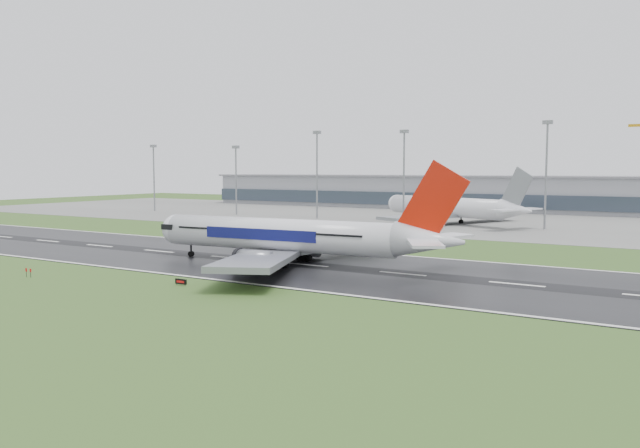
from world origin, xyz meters
The scene contains 12 objects.
ground centered at (0.00, 0.00, 0.00)m, with size 520.00×520.00×0.00m, color #2E4F1D.
runway centered at (0.00, 0.00, 0.05)m, with size 400.00×45.00×0.10m, color black.
apron centered at (0.00, 125.00, 0.04)m, with size 400.00×130.00×0.08m, color slate.
terminal centered at (0.00, 185.00, 7.50)m, with size 240.00×36.00×15.00m, color gray.
main_airliner centered at (38.23, -0.99, 9.74)m, with size 65.32×62.21×19.28m, color silver, non-canonical shape.
parked_airliner centered at (32.93, 102.84, 9.38)m, with size 63.44×59.07×18.60m, color silver, non-canonical shape.
runway_sign centered at (33.56, -28.35, 0.52)m, with size 2.30×0.26×1.04m, color black, non-canonical shape.
floodmast_0 centered at (-103.69, 100.00, 14.17)m, with size 0.64×0.64×28.34m, color gray.
floodmast_1 centered at (-57.20, 100.00, 13.54)m, with size 0.64×0.64×27.08m, color gray.
floodmast_2 centered at (-18.51, 100.00, 15.92)m, with size 0.64×0.64×31.85m, color gray.
floodmast_3 centered at (16.83, 100.00, 15.55)m, with size 0.64×0.64×31.10m, color gray.
floodmast_4 centered at (64.33, 100.00, 16.22)m, with size 0.64×0.64×32.45m, color gray.
Camera 1 is at (104.28, -102.61, 18.69)m, focal length 35.24 mm.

